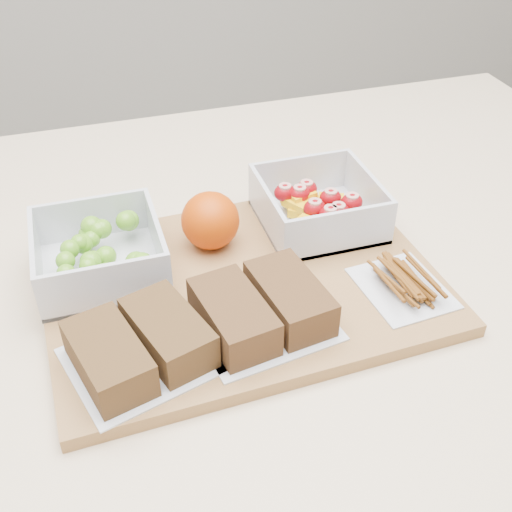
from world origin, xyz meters
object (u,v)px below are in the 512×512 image
object	(u,v)px
fruit_container	(318,208)
orange	(210,220)
sandwich_bag_center	(262,308)
cutting_board	(242,286)
sandwich_bag_left	(139,346)
pretzel_bag	(403,281)
grape_container	(101,253)

from	to	relation	value
fruit_container	orange	size ratio (longest dim) A/B	2.01
fruit_container	sandwich_bag_center	bearing A→B (deg)	-128.48
cutting_board	sandwich_bag_left	xyz separation A→B (m)	(-0.12, -0.09, 0.03)
fruit_container	sandwich_bag_left	size ratio (longest dim) A/B	0.86
cutting_board	sandwich_bag_left	distance (m)	0.15
fruit_container	sandwich_bag_left	world-z (taller)	fruit_container
orange	sandwich_bag_left	xyz separation A→B (m)	(-0.11, -0.16, -0.01)
sandwich_bag_left	pretzel_bag	xyz separation A→B (m)	(0.28, 0.02, -0.01)
pretzel_bag	fruit_container	bearing A→B (deg)	105.96
fruit_container	orange	xyz separation A→B (m)	(-0.13, -0.00, 0.01)
fruit_container	pretzel_bag	world-z (taller)	fruit_container
sandwich_bag_left	cutting_board	bearing A→B (deg)	34.81
orange	sandwich_bag_center	distance (m)	0.15
cutting_board	pretzel_bag	bearing A→B (deg)	-24.32
cutting_board	orange	world-z (taller)	orange
cutting_board	pretzel_bag	size ratio (longest dim) A/B	3.85
fruit_container	orange	world-z (taller)	orange
grape_container	sandwich_bag_left	bearing A→B (deg)	-83.25
fruit_container	sandwich_bag_center	size ratio (longest dim) A/B	0.90
sandwich_bag_left	pretzel_bag	size ratio (longest dim) A/B	1.44
cutting_board	orange	xyz separation A→B (m)	(-0.02, 0.07, 0.04)
fruit_container	sandwich_bag_center	distance (m)	0.19
grape_container	sandwich_bag_center	world-z (taller)	grape_container
sandwich_bag_left	orange	bearing A→B (deg)	55.87
cutting_board	sandwich_bag_left	size ratio (longest dim) A/B	2.68
orange	sandwich_bag_left	bearing A→B (deg)	-124.13
sandwich_bag_center	pretzel_bag	distance (m)	0.16
sandwich_bag_left	sandwich_bag_center	bearing A→B (deg)	7.00
sandwich_bag_left	pretzel_bag	bearing A→B (deg)	4.18
sandwich_bag_left	sandwich_bag_center	distance (m)	0.13
sandwich_bag_left	sandwich_bag_center	size ratio (longest dim) A/B	1.05
grape_container	sandwich_bag_center	xyz separation A→B (m)	(0.14, -0.13, -0.00)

